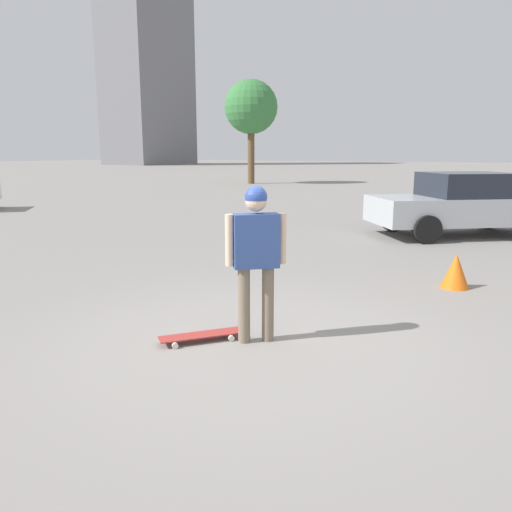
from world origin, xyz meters
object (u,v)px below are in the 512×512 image
person (256,248)px  car_parked_near (462,204)px  traffic_cone (456,271)px  skateboard (201,335)px

person → car_parked_near: bearing=43.7°
car_parked_near → traffic_cone: (-5.00, -0.70, -0.50)m
car_parked_near → person: bearing=46.2°
skateboard → car_parked_near: bearing=-148.9°
skateboard → traffic_cone: bearing=-169.0°
person → skateboard: size_ratio=2.02×
skateboard → car_parked_near: 8.67m
person → skateboard: 1.09m
person → traffic_cone: 3.63m
person → car_parked_near: 8.30m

